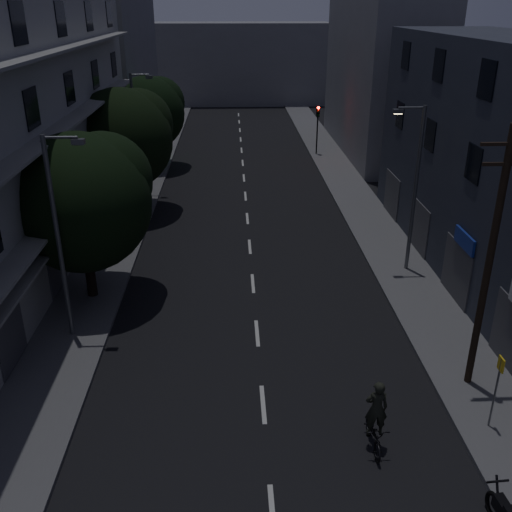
{
  "coord_description": "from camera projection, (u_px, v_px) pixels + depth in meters",
  "views": [
    {
      "loc": [
        -0.91,
        -8.9,
        12.32
      ],
      "look_at": [
        0.0,
        12.0,
        3.0
      ],
      "focal_mm": 40.0,
      "sensor_mm": 36.0,
      "label": 1
    }
  ],
  "objects": [
    {
      "name": "ground",
      "position": [
        247.0,
        216.0,
        35.99
      ],
      "size": [
        160.0,
        160.0,
        0.0
      ],
      "primitive_type": "plane",
      "color": "black",
      "rests_on": "ground"
    },
    {
      "name": "sidewalk_left",
      "position": [
        128.0,
        216.0,
        35.66
      ],
      "size": [
        3.0,
        90.0,
        0.15
      ],
      "primitive_type": "cube",
      "color": "#565659",
      "rests_on": "ground"
    },
    {
      "name": "sidewalk_right",
      "position": [
        365.0,
        213.0,
        36.26
      ],
      "size": [
        3.0,
        90.0,
        0.15
      ],
      "primitive_type": "cube",
      "color": "#565659",
      "rests_on": "ground"
    },
    {
      "name": "lane_markings",
      "position": [
        245.0,
        187.0,
        41.69
      ],
      "size": [
        0.15,
        60.5,
        0.01
      ],
      "color": "beige",
      "rests_on": "ground"
    },
    {
      "name": "building_far_left",
      "position": [
        111.0,
        53.0,
        53.25
      ],
      "size": [
        6.0,
        20.0,
        16.0
      ],
      "primitive_type": "cube",
      "color": "slate",
      "rests_on": "ground"
    },
    {
      "name": "building_far_right",
      "position": [
        379.0,
        76.0,
        49.33
      ],
      "size": [
        6.0,
        20.0,
        13.0
      ],
      "primitive_type": "cube",
      "color": "slate",
      "rests_on": "ground"
    },
    {
      "name": "building_far_end",
      "position": [
        237.0,
        63.0,
        75.02
      ],
      "size": [
        24.0,
        8.0,
        10.0
      ],
      "primitive_type": "cube",
      "color": "slate",
      "rests_on": "ground"
    },
    {
      "name": "tree_near",
      "position": [
        82.0,
        197.0,
        24.14
      ],
      "size": [
        6.0,
        6.0,
        7.4
      ],
      "color": "black",
      "rests_on": "sidewalk_left"
    },
    {
      "name": "tree_mid",
      "position": [
        123.0,
        136.0,
        34.64
      ],
      "size": [
        6.21,
        6.21,
        7.64
      ],
      "color": "black",
      "rests_on": "sidewalk_left"
    },
    {
      "name": "tree_far",
      "position": [
        149.0,
        110.0,
        44.58
      ],
      "size": [
        5.74,
        5.74,
        7.1
      ],
      "color": "black",
      "rests_on": "sidewalk_left"
    },
    {
      "name": "traffic_signal_far_right",
      "position": [
        318.0,
        120.0,
        48.95
      ],
      "size": [
        0.28,
        0.37,
        4.1
      ],
      "color": "black",
      "rests_on": "sidewalk_right"
    },
    {
      "name": "traffic_signal_far_left",
      "position": [
        164.0,
        120.0,
        49.07
      ],
      "size": [
        0.28,
        0.37,
        4.1
      ],
      "color": "black",
      "rests_on": "sidewalk_left"
    },
    {
      "name": "street_lamp_left_near",
      "position": [
        60.0,
        230.0,
        21.12
      ],
      "size": [
        1.51,
        0.25,
        8.0
      ],
      "color": "slate",
      "rests_on": "sidewalk_left"
    },
    {
      "name": "street_lamp_right",
      "position": [
        414.0,
        182.0,
        26.74
      ],
      "size": [
        1.51,
        0.25,
        8.0
      ],
      "color": "#595C61",
      "rests_on": "sidewalk_right"
    },
    {
      "name": "street_lamp_left_far",
      "position": [
        137.0,
        128.0,
        38.29
      ],
      "size": [
        1.51,
        0.25,
        8.0
      ],
      "color": "#55585D",
      "rests_on": "sidewalk_left"
    },
    {
      "name": "utility_pole",
      "position": [
        490.0,
        259.0,
        18.12
      ],
      "size": [
        1.8,
        0.24,
        9.0
      ],
      "color": "black",
      "rests_on": "sidewalk_right"
    },
    {
      "name": "bus_stop_sign",
      "position": [
        498.0,
        380.0,
        17.23
      ],
      "size": [
        0.06,
        0.35,
        2.52
      ],
      "color": "#595B60",
      "rests_on": "sidewalk_right"
    },
    {
      "name": "cyclist",
      "position": [
        375.0,
        425.0,
        16.99
      ],
      "size": [
        0.69,
        1.86,
        2.35
      ],
      "rotation": [
        0.0,
        0.0,
        -0.01
      ],
      "color": "black",
      "rests_on": "ground"
    }
  ]
}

